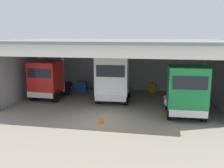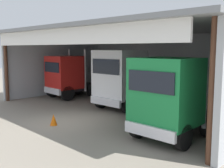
% 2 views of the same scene
% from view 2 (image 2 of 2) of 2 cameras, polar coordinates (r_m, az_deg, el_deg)
% --- Properties ---
extents(ground_plane, '(80.00, 80.00, 0.00)m').
position_cam_2_polar(ground_plane, '(14.72, -9.09, -7.65)').
color(ground_plane, gray).
rests_on(ground_plane, ground).
extents(workshop_shed, '(16.51, 10.13, 4.99)m').
position_cam_2_polar(workshop_shed, '(17.93, 5.09, 6.57)').
color(workshop_shed, '#ADB2B7').
rests_on(workshop_shed, ground).
extents(truck_red_yard_outside, '(2.53, 4.90, 3.72)m').
position_cam_2_polar(truck_red_yard_outside, '(21.34, -9.11, 1.61)').
color(truck_red_yard_outside, red).
rests_on(truck_red_yard_outside, ground).
extents(truck_white_center_left_bay, '(2.80, 4.67, 3.70)m').
position_cam_2_polar(truck_white_center_left_bay, '(17.14, 1.97, 1.22)').
color(truck_white_center_left_bay, white).
rests_on(truck_white_center_left_bay, ground).
extents(truck_green_center_right_bay, '(2.70, 4.56, 3.44)m').
position_cam_2_polar(truck_green_center_right_bay, '(11.59, 11.76, -2.76)').
color(truck_green_center_right_bay, '#197F3D').
rests_on(truck_green_center_right_bay, ground).
extents(oil_drum, '(0.58, 0.58, 0.87)m').
position_cam_2_polar(oil_drum, '(18.85, 17.25, -3.20)').
color(oil_drum, gold).
rests_on(oil_drum, ground).
extents(tool_cart, '(0.90, 0.60, 1.00)m').
position_cam_2_polar(tool_cart, '(22.10, 0.90, -1.16)').
color(tool_cart, '#1E59A5').
rests_on(tool_cart, ground).
extents(traffic_cone, '(0.36, 0.36, 0.56)m').
position_cam_2_polar(traffic_cone, '(14.04, -12.08, -7.28)').
color(traffic_cone, orange).
rests_on(traffic_cone, ground).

